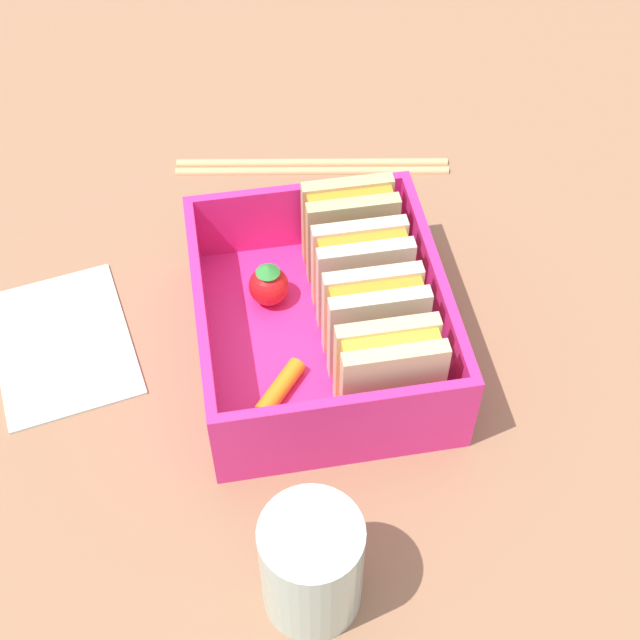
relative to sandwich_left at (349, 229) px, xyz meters
The scene contains 12 objects.
ground_plane 8.40cm from the sandwich_left, 26.57° to the right, with size 120.00×120.00×2.00cm, color #94674A.
bento_tray 7.48cm from the sandwich_left, 26.57° to the right, with size 17.25×14.68×1.20cm, color #EA2984.
bento_rim 6.51cm from the sandwich_left, 26.57° to the right, with size 17.25×14.68×4.92cm.
sandwich_left is the anchor object (origin of this frame).
sandwich_center_left 3.86cm from the sandwich_left, ahead, with size 2.81×5.79×6.30cm.
sandwich_center 7.72cm from the sandwich_left, ahead, with size 2.81×5.79×6.30cm.
sandwich_center_right 11.59cm from the sandwich_left, ahead, with size 2.81×5.79×6.30cm.
strawberry_far_left 6.29cm from the sandwich_left, 67.54° to the right, with size 2.55×2.55×3.15cm.
carrot_stick_far_left 11.69cm from the sandwich_left, 31.47° to the right, with size 1.08×1.08×4.04cm, color orange.
chopstick_pair 11.93cm from the sandwich_left, behind, with size 4.96×20.48×0.70cm.
drinking_glass 22.47cm from the sandwich_left, 15.57° to the right, with size 5.05×5.05×7.04cm, color silver.
folded_napkin 19.57cm from the sandwich_left, 81.65° to the right, with size 11.36×8.25×0.40cm, color silver.
Camera 1 is at (33.98, -5.83, 44.39)cm, focal length 50.00 mm.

